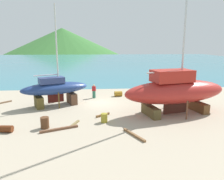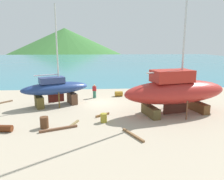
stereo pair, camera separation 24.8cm
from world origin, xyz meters
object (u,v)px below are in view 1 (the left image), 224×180
Objects in this scene: worker at (94,91)px; barrel_rust_near at (104,118)px; sailboat_large_starboard at (176,90)px; barrel_by_slipway at (45,123)px; barrel_tipped_center at (7,129)px; barrel_tar_black at (150,93)px; barrel_rust_far at (118,94)px; sailboat_small_center at (55,89)px.

barrel_rust_near is (0.86, -8.59, -0.48)m from worker.
barrel_by_slipway is (-11.54, -2.90, -1.78)m from sailboat_large_starboard.
worker is 12.12m from barrel_tipped_center.
barrel_rust_near is 0.85× the size of barrel_by_slipway.
barrel_rust_near is at bearing 11.66° from barrel_by_slipway.
barrel_by_slipway reaches higher than barrel_tar_black.
barrel_rust_near is 9.49m from barrel_rust_far.
barrel_tipped_center is (-2.48, -7.12, -1.58)m from sailboat_small_center.
sailboat_small_center is at bearing -152.73° from barrel_rust_far.
sailboat_small_center reaches higher than barrel_rust_near.
sailboat_small_center is at bearing 145.06° from worker.
barrel_tar_black reaches higher than barrel_rust_far.
barrel_rust_far is at bearing 175.15° from barrel_tar_black.
sailboat_large_starboard reaches higher than barrel_by_slipway.
sailboat_small_center is 7.70m from barrel_tipped_center.
sailboat_large_starboard is 7.31m from barrel_rust_near.
barrel_tipped_center is 1.00× the size of barrel_by_slipway.
barrel_tar_black reaches higher than barrel_rust_near.
sailboat_small_center is 11.11× the size of barrel_rust_far.
sailboat_large_starboard is at bearing -84.47° from barrel_tar_black.
sailboat_large_starboard is (11.77, -3.62, 0.39)m from sailboat_small_center.
sailboat_small_center is 5.20m from worker.
sailboat_small_center reaches higher than barrel_tipped_center.
barrel_rust_near is at bearing -155.80° from worker.
sailboat_large_starboard is 19.52× the size of barrel_rust_far.
barrel_tar_black reaches higher than barrel_tipped_center.
barrel_rust_near is 0.84× the size of barrel_tipped_center.
barrel_by_slipway reaches higher than barrel_tipped_center.
sailboat_large_starboard is at bearing 13.76° from barrel_tipped_center.
worker is 8.65m from barrel_rust_near.
barrel_tar_black is at bearing -6.81° from sailboat_small_center.
sailboat_large_starboard is 14.81m from barrel_tipped_center.
barrel_rust_near is 0.81× the size of barrel_rust_far.
sailboat_small_center reaches higher than worker.
sailboat_large_starboard reaches higher than barrel_rust_far.
barrel_tar_black is at bearing 42.28° from barrel_by_slipway.
sailboat_small_center is at bearing 131.78° from barrel_rust_near.
barrel_tipped_center is at bearing -142.38° from barrel_tar_black.
worker reaches higher than barrel_tar_black.
sailboat_small_center is 0.57× the size of sailboat_large_starboard.
barrel_rust_near is at bearing -124.58° from barrel_tar_black.
barrel_tar_black is (6.99, 0.31, -0.47)m from worker.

